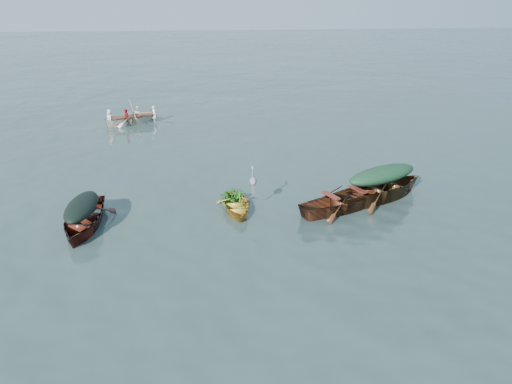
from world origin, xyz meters
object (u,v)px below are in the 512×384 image
dark_covered_boat (85,228)px  heron (253,185)px  yellow_dinghy (236,210)px  open_wooden_boat (343,210)px  green_tarp_boat (380,199)px  rowed_boat (133,124)px

dark_covered_boat → heron: bearing=12.2°
yellow_dinghy → open_wooden_boat: open_wooden_boat is taller
dark_covered_boat → open_wooden_boat: 7.82m
green_tarp_boat → dark_covered_boat: bearing=71.0°
yellow_dinghy → open_wooden_boat: 3.36m
open_wooden_boat → heron: bearing=59.4°
green_tarp_boat → open_wooden_boat: size_ratio=1.17×
dark_covered_boat → yellow_dinghy: bearing=12.2°
green_tarp_boat → open_wooden_boat: bearing=90.0°
open_wooden_boat → green_tarp_boat: bearing=-86.4°
open_wooden_boat → heron: 2.94m
rowed_boat → heron: heron is taller
dark_covered_boat → green_tarp_boat: green_tarp_boat is taller
yellow_dinghy → open_wooden_boat: size_ratio=0.62×
yellow_dinghy → open_wooden_boat: bearing=-9.5°
open_wooden_boat → rowed_boat: bearing=12.0°
yellow_dinghy → dark_covered_boat: 4.53m
rowed_boat → heron: (5.07, -11.02, 0.80)m
yellow_dinghy → green_tarp_boat: size_ratio=0.53×
heron → yellow_dinghy: bearing=-174.8°
rowed_boat → heron: size_ratio=4.07×
heron → rowed_boat: bearing=110.3°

